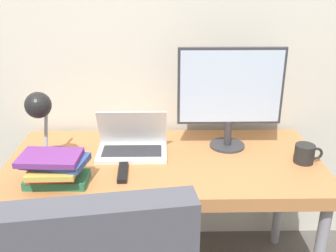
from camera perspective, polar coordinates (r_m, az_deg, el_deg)
wall_back at (r=2.07m, az=-0.72°, el=15.39°), size 8.00×0.05×2.60m
desk at (r=1.87m, az=-0.55°, el=-6.55°), size 1.45×0.70×0.71m
laptop at (r=1.89m, az=-5.22°, el=-2.64°), size 0.33×0.21×0.21m
monitor at (r=1.89m, az=9.02°, el=4.92°), size 0.50×0.17×0.49m
desk_lamp at (r=1.78m, az=-17.98°, el=1.74°), size 0.12×0.25×0.35m
book_stack at (r=1.67m, az=-16.20°, el=-5.93°), size 0.28×0.21×0.14m
tv_remote at (r=1.71m, az=-6.58°, el=-6.71°), size 0.05×0.16×0.02m
mug at (r=1.90m, az=19.27°, el=-3.81°), size 0.13×0.09×0.09m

